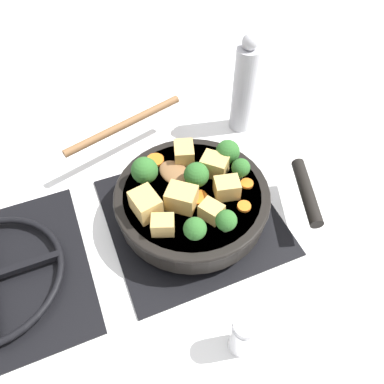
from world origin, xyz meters
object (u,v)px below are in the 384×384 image
pepper_mill (244,88)px  salt_shaker (242,336)px  wooden_spoon (143,143)px  skillet_pan (193,199)px

pepper_mill → salt_shaker: pepper_mill is taller
pepper_mill → salt_shaker: size_ratio=2.60×
wooden_spoon → pepper_mill: 0.25m
skillet_pan → salt_shaker: salt_shaker is taller
skillet_pan → wooden_spoon: wooden_spoon is taller
skillet_pan → salt_shaker: (-0.25, 0.03, -0.01)m
salt_shaker → skillet_pan: bearing=-6.1°
skillet_pan → salt_shaker: size_ratio=4.26×
salt_shaker → pepper_mill: bearing=-26.9°
wooden_spoon → pepper_mill: pepper_mill is taller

